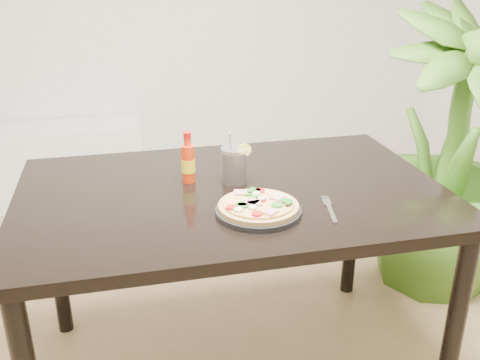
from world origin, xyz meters
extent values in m
cube|color=black|center=(0.12, 0.30, 0.73)|extent=(1.40, 0.90, 0.04)
cylinder|color=black|center=(0.76, -0.09, 0.35)|extent=(0.06, 0.06, 0.71)
cylinder|color=black|center=(-0.52, 0.69, 0.35)|extent=(0.06, 0.06, 0.71)
cylinder|color=black|center=(0.76, 0.69, 0.35)|extent=(0.06, 0.06, 0.71)
cylinder|color=black|center=(0.16, 0.10, 0.76)|extent=(0.26, 0.26, 0.02)
cylinder|color=tan|center=(0.16, 0.10, 0.77)|extent=(0.24, 0.24, 0.01)
cylinder|color=#E6B364|center=(0.16, 0.10, 0.78)|extent=(0.21, 0.21, 0.01)
cube|color=pink|center=(0.14, 0.09, 0.79)|extent=(0.04, 0.04, 0.01)
cube|color=pink|center=(0.17, 0.02, 0.79)|extent=(0.05, 0.05, 0.01)
cube|color=pink|center=(0.22, 0.12, 0.79)|extent=(0.05, 0.05, 0.01)
cube|color=pink|center=(0.14, 0.10, 0.79)|extent=(0.05, 0.05, 0.01)
cube|color=pink|center=(0.12, 0.18, 0.79)|extent=(0.05, 0.04, 0.01)
cylinder|color=red|center=(0.07, 0.08, 0.79)|extent=(0.03, 0.03, 0.01)
cylinder|color=red|center=(0.13, 0.02, 0.79)|extent=(0.03, 0.03, 0.01)
cylinder|color=red|center=(0.18, 0.18, 0.79)|extent=(0.03, 0.03, 0.01)
cylinder|color=red|center=(0.17, 0.12, 0.79)|extent=(0.03, 0.03, 0.01)
cylinder|color=red|center=(0.17, 0.11, 0.79)|extent=(0.03, 0.03, 0.01)
cylinder|color=red|center=(0.17, 0.18, 0.79)|extent=(0.03, 0.03, 0.01)
cylinder|color=#2F7928|center=(0.15, 0.13, 0.79)|extent=(0.03, 0.03, 0.01)
cylinder|color=#2F7928|center=(0.11, 0.08, 0.79)|extent=(0.03, 0.03, 0.01)
cylinder|color=#2F7928|center=(0.14, 0.17, 0.79)|extent=(0.03, 0.03, 0.01)
cylinder|color=#2F7928|center=(0.21, 0.07, 0.79)|extent=(0.03, 0.03, 0.01)
cylinder|color=#2F7928|center=(0.11, 0.09, 0.79)|extent=(0.03, 0.03, 0.01)
ellipsoid|color=beige|center=(0.17, 0.12, 0.79)|extent=(0.03, 0.03, 0.01)
ellipsoid|color=beige|center=(0.09, 0.06, 0.79)|extent=(0.03, 0.03, 0.01)
ellipsoid|color=beige|center=(0.13, 0.07, 0.79)|extent=(0.03, 0.03, 0.01)
ellipsoid|color=beige|center=(0.23, 0.13, 0.79)|extent=(0.03, 0.03, 0.01)
ellipsoid|color=beige|center=(0.17, 0.16, 0.79)|extent=(0.03, 0.03, 0.01)
ellipsoid|color=#1A701A|center=(0.16, 0.18, 0.80)|extent=(0.04, 0.04, 0.00)
ellipsoid|color=#1A701A|center=(0.24, 0.07, 0.80)|extent=(0.04, 0.05, 0.00)
ellipsoid|color=#1A701A|center=(0.24, 0.08, 0.80)|extent=(0.05, 0.04, 0.00)
cylinder|color=red|center=(-0.01, 0.40, 0.81)|extent=(0.05, 0.05, 0.13)
cylinder|color=yellow|center=(-0.01, 0.40, 0.81)|extent=(0.05, 0.05, 0.05)
cylinder|color=red|center=(-0.01, 0.40, 0.89)|extent=(0.02, 0.02, 0.03)
cylinder|color=red|center=(-0.01, 0.40, 0.92)|extent=(0.03, 0.03, 0.02)
cylinder|color=black|center=(0.15, 0.36, 0.80)|extent=(0.08, 0.08, 0.11)
cylinder|color=silver|center=(0.15, 0.36, 0.81)|extent=(0.09, 0.09, 0.12)
cylinder|color=#F2E059|center=(0.18, 0.34, 0.87)|extent=(0.04, 0.01, 0.04)
cylinder|color=#B2B2B7|center=(0.14, 0.37, 0.85)|extent=(0.03, 0.06, 0.17)
cube|color=silver|center=(0.37, 0.05, 0.75)|extent=(0.04, 0.12, 0.00)
cube|color=silver|center=(0.39, 0.12, 0.75)|extent=(0.03, 0.04, 0.00)
cube|color=silver|center=(0.39, 0.16, 0.75)|extent=(0.01, 0.03, 0.00)
cube|color=silver|center=(0.39, 0.16, 0.75)|extent=(0.01, 0.03, 0.00)
cube|color=silver|center=(0.40, 0.16, 0.75)|extent=(0.01, 0.03, 0.00)
cube|color=silver|center=(0.40, 0.15, 0.75)|extent=(0.01, 0.03, 0.00)
imported|color=#41741F|center=(1.21, 0.71, 0.65)|extent=(0.84, 0.84, 1.29)
cylinder|color=brown|center=(1.21, 0.71, 0.11)|extent=(0.28, 0.28, 0.22)
cube|color=white|center=(-0.80, 2.07, 0.25)|extent=(1.40, 0.34, 0.50)
camera|label=1|loc=(-0.22, -1.29, 1.46)|focal=40.00mm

